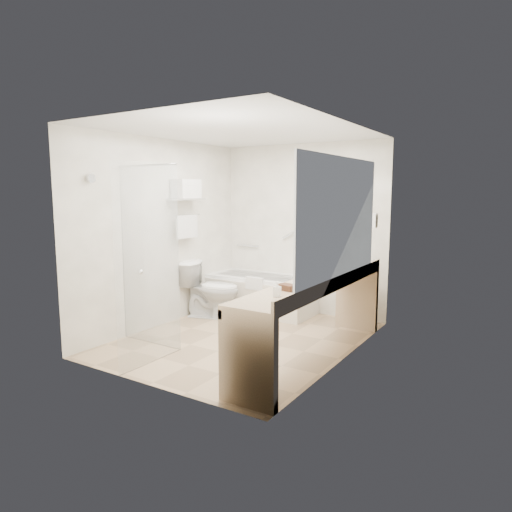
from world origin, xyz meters
The scene contains 25 objects.
floor centered at (0.00, 0.00, 0.00)m, with size 3.20×3.20×0.00m, color tan.
ceiling centered at (0.00, 0.00, 2.50)m, with size 2.60×3.20×0.10m, color silver.
wall_back centered at (0.00, 1.60, 1.25)m, with size 2.60×0.10×2.50m, color white.
wall_front centered at (0.00, -1.60, 1.25)m, with size 2.60×0.10×2.50m, color white.
wall_left centered at (-1.30, 0.00, 1.25)m, with size 0.10×3.20×2.50m, color white.
wall_right centered at (1.30, 0.00, 1.25)m, with size 0.10×3.20×2.50m, color white.
bathtub centered at (-0.50, 1.24, 0.28)m, with size 1.60×0.73×0.59m.
grab_bar_short centered at (-0.95, 1.56, 0.95)m, with size 0.03×0.03×0.40m, color silver.
grab_bar_long centered at (-0.05, 1.56, 1.25)m, with size 0.03×0.03×0.60m, color silver.
shower_enclosure centered at (-0.63, -0.93, 1.07)m, with size 0.96×0.91×2.11m.
towel_shelf centered at (-1.17, 0.35, 1.75)m, with size 0.24×0.55×0.81m.
vanity_counter centered at (1.02, -0.15, 0.64)m, with size 0.55×2.70×0.95m.
sink centered at (1.05, 0.25, 0.82)m, with size 0.40×0.52×0.14m, color white.
faucet centered at (1.20, 0.25, 0.93)m, with size 0.03×0.03×0.14m, color silver.
mirror centered at (1.29, -0.15, 1.55)m, with size 0.02×2.00×1.20m, color silver.
hairdryer_unit centered at (1.25, 1.05, 1.45)m, with size 0.08×0.10×0.18m, color silver.
toilet centered at (-0.95, 0.60, 0.40)m, with size 0.46×0.82×0.80m, color white.
amenity_basket centered at (0.97, -0.66, 0.88)m, with size 0.18×0.12×0.06m, color #402416.
soap_bottle_a centered at (1.02, -0.96, 0.88)m, with size 0.06×0.14×0.06m, color silver.
soap_bottle_b centered at (1.01, -0.53, 0.90)m, with size 0.10×0.13×0.10m, color silver.
water_bottle_left centered at (0.98, 0.92, 0.93)m, with size 0.06×0.06×0.18m.
water_bottle_mid centered at (0.98, 0.62, 0.93)m, with size 0.06×0.06×0.18m.
water_bottle_right centered at (0.88, 0.64, 0.95)m, with size 0.07×0.07×0.21m.
drinking_glass_near centered at (0.90, 0.23, 0.89)m, with size 0.07×0.07×0.09m, color silver.
drinking_glass_far centered at (0.82, 0.28, 0.90)m, with size 0.07×0.07×0.09m, color silver.
Camera 1 is at (3.03, -4.51, 1.80)m, focal length 32.00 mm.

